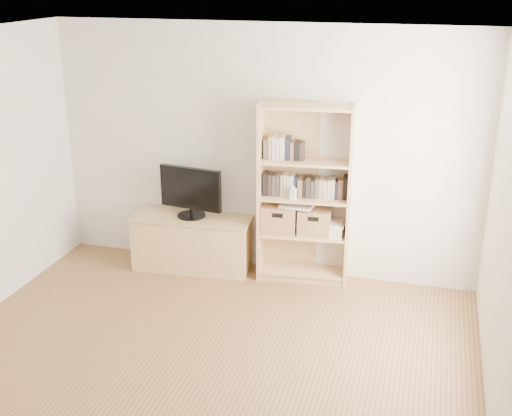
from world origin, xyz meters
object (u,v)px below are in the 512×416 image
at_px(basket_left, 280,218).
at_px(laptop, 297,205).
at_px(baby_monitor, 293,194).
at_px(bookshelf, 304,195).
at_px(television, 191,192).
at_px(tv_stand, 193,243).
at_px(basket_right, 315,221).

bearing_deg(basket_left, laptop, -3.27).
xyz_separation_m(baby_monitor, laptop, (0.03, 0.09, -0.15)).
bearing_deg(bookshelf, television, 177.45).
bearing_deg(baby_monitor, laptop, 82.94).
bearing_deg(bookshelf, basket_left, -178.81).
bearing_deg(tv_stand, baby_monitor, -7.34).
distance_m(tv_stand, bookshelf, 1.37).
height_order(bookshelf, laptop, bookshelf).
bearing_deg(tv_stand, television, 174.97).
xyz_separation_m(tv_stand, television, (-0.00, 0.00, 0.59)).
distance_m(television, baby_monitor, 1.12).
distance_m(tv_stand, laptop, 1.26).
xyz_separation_m(basket_right, laptop, (-0.18, -0.03, 0.17)).
distance_m(television, laptop, 1.14).
bearing_deg(basket_left, baby_monitor, -33.01).
distance_m(bookshelf, basket_right, 0.30).
bearing_deg(bookshelf, baby_monitor, -135.00).
relative_size(television, basket_right, 2.13).
relative_size(television, basket_left, 1.99).
bearing_deg(baby_monitor, television, -172.16).
relative_size(television, baby_monitor, 6.18).
height_order(television, basket_right, television).
height_order(television, baby_monitor, television).
xyz_separation_m(bookshelf, basket_right, (0.11, 0.01, -0.28)).
bearing_deg(bookshelf, basket_right, -2.60).
relative_size(baby_monitor, basket_right, 0.34).
xyz_separation_m(basket_left, basket_right, (0.36, 0.04, -0.01)).
bearing_deg(television, laptop, 10.09).
xyz_separation_m(tv_stand, basket_right, (1.32, 0.07, 0.37)).
relative_size(basket_right, laptop, 1.01).
height_order(tv_stand, television, television).
bearing_deg(television, basket_right, 11.20).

